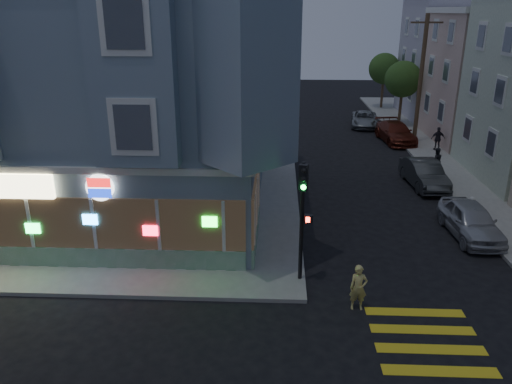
# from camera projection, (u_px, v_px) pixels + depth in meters

# --- Properties ---
(ground) EXTENTS (120.00, 120.00, 0.00)m
(ground) POSITION_uv_depth(u_px,v_px,m) (211.00, 338.00, 15.12)
(ground) COLOR black
(ground) RESTS_ON ground
(sidewalk_nw) EXTENTS (33.00, 42.00, 0.15)m
(sidewalk_nw) POSITION_uv_depth(u_px,v_px,m) (72.00, 142.00, 37.26)
(sidewalk_nw) COLOR gray
(sidewalk_nw) RESTS_ON ground
(corner_building) EXTENTS (14.60, 14.60, 11.40)m
(corner_building) POSITION_uv_depth(u_px,v_px,m) (112.00, 89.00, 23.69)
(corner_building) COLOR gray
(corner_building) RESTS_ON sidewalk_nw
(row_house_d) EXTENTS (12.00, 8.60, 10.50)m
(row_house_d) POSITION_uv_depth(u_px,v_px,m) (477.00, 57.00, 44.32)
(row_house_d) COLOR #9E9AA9
(row_house_d) RESTS_ON sidewalk_ne
(utility_pole) EXTENTS (2.20, 0.30, 9.00)m
(utility_pole) POSITION_uv_depth(u_px,v_px,m) (421.00, 78.00, 35.47)
(utility_pole) COLOR #4C3826
(utility_pole) RESTS_ON sidewalk_ne
(street_tree_near) EXTENTS (3.00, 3.00, 5.30)m
(street_tree_near) POSITION_uv_depth(u_px,v_px,m) (403.00, 79.00, 41.38)
(street_tree_near) COLOR #4C3826
(street_tree_near) RESTS_ON sidewalk_ne
(street_tree_far) EXTENTS (3.00, 3.00, 5.30)m
(street_tree_far) POSITION_uv_depth(u_px,v_px,m) (384.00, 69.00, 48.89)
(street_tree_far) COLOR #4C3826
(street_tree_far) RESTS_ON sidewalk_ne
(running_child) EXTENTS (0.58, 0.39, 1.58)m
(running_child) POSITION_uv_depth(u_px,v_px,m) (358.00, 288.00, 16.34)
(running_child) COLOR #D5C66D
(running_child) RESTS_ON ground
(pedestrian_a) EXTENTS (0.82, 0.67, 1.58)m
(pedestrian_a) POSITION_uv_depth(u_px,v_px,m) (436.00, 161.00, 29.55)
(pedestrian_a) COLOR black
(pedestrian_a) RESTS_ON sidewalk_ne
(pedestrian_b) EXTENTS (0.96, 0.41, 1.62)m
(pedestrian_b) POSITION_uv_depth(u_px,v_px,m) (438.00, 139.00, 34.55)
(pedestrian_b) COLOR black
(pedestrian_b) RESTS_ON sidewalk_ne
(parked_car_a) EXTENTS (1.93, 4.43, 1.49)m
(parked_car_a) POSITION_uv_depth(u_px,v_px,m) (471.00, 220.00, 21.67)
(parked_car_a) COLOR #B2B4BA
(parked_car_a) RESTS_ON ground
(parked_car_b) EXTENTS (1.89, 4.59, 1.48)m
(parked_car_b) POSITION_uv_depth(u_px,v_px,m) (424.00, 174.00, 27.85)
(parked_car_b) COLOR #333638
(parked_car_b) RESTS_ON ground
(parked_car_c) EXTENTS (2.61, 5.26, 1.47)m
(parked_car_c) POSITION_uv_depth(u_px,v_px,m) (396.00, 132.00, 37.29)
(parked_car_c) COLOR maroon
(parked_car_c) RESTS_ON ground
(parked_car_d) EXTENTS (2.67, 4.78, 1.26)m
(parked_car_d) POSITION_uv_depth(u_px,v_px,m) (364.00, 119.00, 42.27)
(parked_car_d) COLOR gray
(parked_car_d) RESTS_ON ground
(traffic_signal) EXTENTS (0.55, 0.49, 4.42)m
(traffic_signal) POSITION_uv_depth(u_px,v_px,m) (303.00, 203.00, 17.06)
(traffic_signal) COLOR black
(traffic_signal) RESTS_ON sidewalk_nw
(fire_hydrant) EXTENTS (0.44, 0.25, 0.76)m
(fire_hydrant) POSITION_uv_depth(u_px,v_px,m) (471.00, 204.00, 24.06)
(fire_hydrant) COLOR silver
(fire_hydrant) RESTS_ON sidewalk_ne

